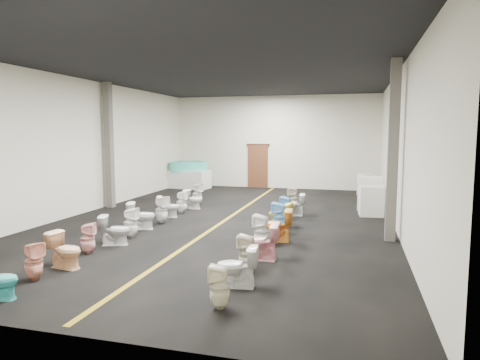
% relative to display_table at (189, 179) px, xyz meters
% --- Properties ---
extents(floor, '(16.00, 16.00, 0.00)m').
position_rel_display_table_xyz_m(floor, '(4.00, -6.77, -0.44)').
color(floor, black).
rests_on(floor, ground).
extents(ceiling, '(16.00, 16.00, 0.00)m').
position_rel_display_table_xyz_m(ceiling, '(4.00, -6.77, 4.06)').
color(ceiling, black).
rests_on(ceiling, ground).
extents(wall_back, '(10.00, 0.00, 10.00)m').
position_rel_display_table_xyz_m(wall_back, '(4.00, 1.23, 1.81)').
color(wall_back, beige).
rests_on(wall_back, ground).
extents(wall_front, '(10.00, 0.00, 10.00)m').
position_rel_display_table_xyz_m(wall_front, '(4.00, -14.77, 1.81)').
color(wall_front, beige).
rests_on(wall_front, ground).
extents(wall_left, '(0.00, 16.00, 16.00)m').
position_rel_display_table_xyz_m(wall_left, '(-1.00, -6.77, 1.81)').
color(wall_left, beige).
rests_on(wall_left, ground).
extents(wall_right, '(0.00, 16.00, 16.00)m').
position_rel_display_table_xyz_m(wall_right, '(9.00, -6.77, 1.81)').
color(wall_right, beige).
rests_on(wall_right, ground).
extents(aisle_stripe, '(0.12, 15.60, 0.01)m').
position_rel_display_table_xyz_m(aisle_stripe, '(4.00, -6.77, -0.44)').
color(aisle_stripe, olive).
rests_on(aisle_stripe, floor).
extents(back_door, '(1.00, 0.10, 2.10)m').
position_rel_display_table_xyz_m(back_door, '(3.20, 1.17, 0.61)').
color(back_door, '#562D19').
rests_on(back_door, floor).
extents(door_frame, '(1.15, 0.08, 0.10)m').
position_rel_display_table_xyz_m(door_frame, '(3.20, 1.18, 1.68)').
color(door_frame, '#331C11').
rests_on(door_frame, back_door).
extents(column_left, '(0.25, 0.25, 4.50)m').
position_rel_display_table_xyz_m(column_left, '(-0.75, -5.77, 1.81)').
color(column_left, '#59544C').
rests_on(column_left, floor).
extents(column_right, '(0.25, 0.25, 4.50)m').
position_rel_display_table_xyz_m(column_right, '(8.75, -8.27, 1.81)').
color(column_right, '#59544C').
rests_on(column_right, floor).
extents(display_table, '(2.11, 1.28, 0.88)m').
position_rel_display_table_xyz_m(display_table, '(0.00, 0.00, 0.00)').
color(display_table, white).
rests_on(display_table, floor).
extents(bathtub, '(1.80, 1.04, 0.55)m').
position_rel_display_table_xyz_m(bathtub, '(0.00, 0.00, 0.63)').
color(bathtub, '#44C5AF').
rests_on(bathtub, display_table).
extents(appliance_crate_a, '(0.81, 0.81, 0.97)m').
position_rel_display_table_xyz_m(appliance_crate_a, '(8.40, -4.96, 0.04)').
color(appliance_crate_a, silver).
rests_on(appliance_crate_a, floor).
extents(appliance_crate_b, '(0.88, 0.88, 1.16)m').
position_rel_display_table_xyz_m(appliance_crate_b, '(8.40, -3.76, 0.14)').
color(appliance_crate_b, white).
rests_on(appliance_crate_b, floor).
extents(appliance_crate_c, '(0.84, 0.84, 0.82)m').
position_rel_display_table_xyz_m(appliance_crate_c, '(8.40, -2.55, -0.03)').
color(appliance_crate_c, silver).
rests_on(appliance_crate_c, floor).
extents(appliance_crate_d, '(0.88, 0.88, 0.97)m').
position_rel_display_table_xyz_m(appliance_crate_d, '(8.40, -0.49, 0.04)').
color(appliance_crate_d, silver).
rests_on(appliance_crate_d, floor).
extents(toilet_left_1, '(0.42, 0.41, 0.72)m').
position_rel_display_table_xyz_m(toilet_left_1, '(2.19, -13.08, -0.08)').
color(toilet_left_1, '#EB9D85').
rests_on(toilet_left_1, floor).
extents(toilet_left_2, '(0.77, 0.51, 0.74)m').
position_rel_display_table_xyz_m(toilet_left_2, '(2.29, -12.31, -0.07)').
color(toilet_left_2, '#FEC28E').
rests_on(toilet_left_2, floor).
extents(toilet_left_3, '(0.41, 0.40, 0.71)m').
position_rel_display_table_xyz_m(toilet_left_3, '(2.11, -11.30, -0.09)').
color(toilet_left_3, '#F4ACA9').
rests_on(toilet_left_3, floor).
extents(toilet_left_4, '(0.80, 0.59, 0.73)m').
position_rel_display_table_xyz_m(toilet_left_4, '(2.28, -10.46, -0.08)').
color(toilet_left_4, silver).
rests_on(toilet_left_4, floor).
extents(toilet_left_5, '(0.38, 0.37, 0.79)m').
position_rel_display_table_xyz_m(toilet_left_5, '(2.29, -9.73, -0.05)').
color(toilet_left_5, white).
rests_on(toilet_left_5, floor).
extents(toilet_left_6, '(0.85, 0.62, 0.77)m').
position_rel_display_table_xyz_m(toilet_left_6, '(2.08, -8.75, -0.05)').
color(toilet_left_6, white).
rests_on(toilet_left_6, floor).
extents(toilet_left_7, '(0.49, 0.48, 0.83)m').
position_rel_display_table_xyz_m(toilet_left_7, '(2.29, -7.90, -0.03)').
color(toilet_left_7, white).
rests_on(toilet_left_7, floor).
extents(toilet_left_8, '(0.78, 0.61, 0.70)m').
position_rel_display_table_xyz_m(toilet_left_8, '(2.09, -7.01, -0.09)').
color(toilet_left_8, white).
rests_on(toilet_left_8, floor).
extents(toilet_left_9, '(0.36, 0.35, 0.76)m').
position_rel_display_table_xyz_m(toilet_left_9, '(2.22, -6.21, -0.06)').
color(toilet_left_9, white).
rests_on(toilet_left_9, floor).
extents(toilet_left_10, '(0.71, 0.48, 0.67)m').
position_rel_display_table_xyz_m(toilet_left_10, '(2.27, -5.29, -0.10)').
color(toilet_left_10, white).
rests_on(toilet_left_10, floor).
extents(toilet_left_11, '(0.45, 0.44, 0.83)m').
position_rel_display_table_xyz_m(toilet_left_11, '(2.15, -4.52, -0.03)').
color(toilet_left_11, white).
rests_on(toilet_left_11, floor).
extents(toilet_right_0, '(0.36, 0.35, 0.70)m').
position_rel_display_table_xyz_m(toilet_right_0, '(5.89, -13.41, -0.09)').
color(toilet_right_0, beige).
rests_on(toilet_right_0, floor).
extents(toilet_right_1, '(0.77, 0.49, 0.74)m').
position_rel_display_table_xyz_m(toilet_right_1, '(5.90, -12.45, -0.07)').
color(toilet_right_1, white).
rests_on(toilet_right_1, floor).
extents(toilet_right_2, '(0.36, 0.35, 0.75)m').
position_rel_display_table_xyz_m(toilet_right_2, '(5.87, -11.60, -0.07)').
color(toilet_right_2, beige).
rests_on(toilet_right_2, floor).
extents(toilet_right_3, '(0.79, 0.48, 0.79)m').
position_rel_display_table_xyz_m(toilet_right_3, '(5.95, -10.76, -0.05)').
color(toilet_right_3, '#FAA8B0').
rests_on(toilet_right_3, floor).
extents(toilet_right_4, '(0.40, 0.39, 0.82)m').
position_rel_display_table_xyz_m(toilet_right_4, '(5.78, -9.85, -0.03)').
color(toilet_right_4, silver).
rests_on(toilet_right_4, floor).
extents(toilet_right_5, '(0.86, 0.56, 0.82)m').
position_rel_display_table_xyz_m(toilet_right_5, '(5.99, -9.12, -0.03)').
color(toilet_right_5, orange).
rests_on(toilet_right_5, floor).
extents(toilet_right_6, '(0.40, 0.39, 0.83)m').
position_rel_display_table_xyz_m(toilet_right_6, '(5.90, -8.13, -0.02)').
color(toilet_right_6, '#7FBDEE').
rests_on(toilet_right_6, floor).
extents(toilet_right_7, '(0.74, 0.51, 0.69)m').
position_rel_display_table_xyz_m(toilet_right_7, '(5.78, -7.33, -0.09)').
color(toilet_right_7, '#EDD84A').
rests_on(toilet_right_7, floor).
extents(toilet_right_8, '(0.42, 0.42, 0.74)m').
position_rel_display_table_xyz_m(toilet_right_8, '(5.82, -6.41, -0.07)').
color(toilet_right_8, '#6DB4E2').
rests_on(toilet_right_8, floor).
extents(toilet_right_9, '(0.76, 0.50, 0.73)m').
position_rel_display_table_xyz_m(toilet_right_9, '(5.95, -5.66, -0.08)').
color(toilet_right_9, white).
rests_on(toilet_right_9, floor).
extents(toilet_right_10, '(0.46, 0.45, 0.82)m').
position_rel_display_table_xyz_m(toilet_right_10, '(5.78, -4.67, -0.03)').
color(toilet_right_10, beige).
rests_on(toilet_right_10, floor).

